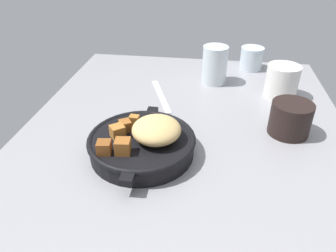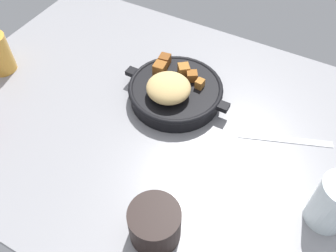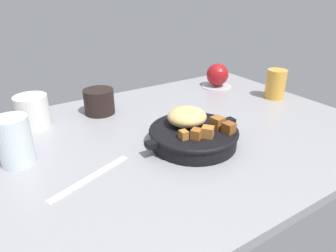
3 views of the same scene
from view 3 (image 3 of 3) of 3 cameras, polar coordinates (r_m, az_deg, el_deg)
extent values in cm
cube|color=gray|center=(81.49, 0.15, -2.24)|extent=(110.69, 76.27, 2.40)
cylinder|color=black|center=(75.45, 4.82, -2.01)|extent=(21.46, 21.46, 3.99)
torus|color=black|center=(74.69, 4.86, -0.87)|extent=(22.23, 22.23, 1.20)
cube|color=black|center=(81.98, 11.54, 0.96)|extent=(2.64, 2.40, 1.20)
cube|color=black|center=(68.97, -3.11, -3.45)|extent=(2.64, 2.40, 1.20)
ellipsoid|color=tan|center=(75.95, 3.60, 1.79)|extent=(10.01, 9.84, 4.53)
cube|color=#A86B2D|center=(70.85, 7.51, -1.11)|extent=(3.65, 3.67, 2.54)
cube|color=#935623|center=(75.53, 9.32, 0.64)|extent=(2.99, 3.10, 2.84)
cube|color=brown|center=(73.70, 11.42, -0.33)|extent=(2.86, 2.94, 2.51)
cube|color=#935623|center=(70.00, 5.32, -1.48)|extent=(3.23, 3.17, 2.24)
cube|color=#A86B2D|center=(69.60, 2.95, -1.66)|extent=(1.81, 2.12, 2.03)
cylinder|color=#B7BABF|center=(119.85, 9.17, 7.50)|extent=(11.52, 11.52, 0.60)
sphere|color=maroon|center=(118.56, 9.32, 9.56)|extent=(8.39, 8.39, 8.39)
cube|color=silver|center=(65.53, -14.39, -9.34)|extent=(19.64, 8.64, 0.36)
cylinder|color=silver|center=(91.52, -24.21, 2.54)|extent=(8.79, 8.79, 8.99)
cylinder|color=silver|center=(73.68, -27.03, -2.55)|extent=(7.36, 7.36, 11.10)
cylinder|color=gold|center=(111.55, 19.68, 7.49)|extent=(6.66, 6.66, 9.97)
cylinder|color=black|center=(94.91, -12.89, 4.54)|extent=(9.16, 9.16, 7.58)
camera|label=1|loc=(1.15, 25.11, 25.48)|focal=34.54mm
camera|label=2|loc=(1.10, -30.36, 35.88)|focal=38.07mm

